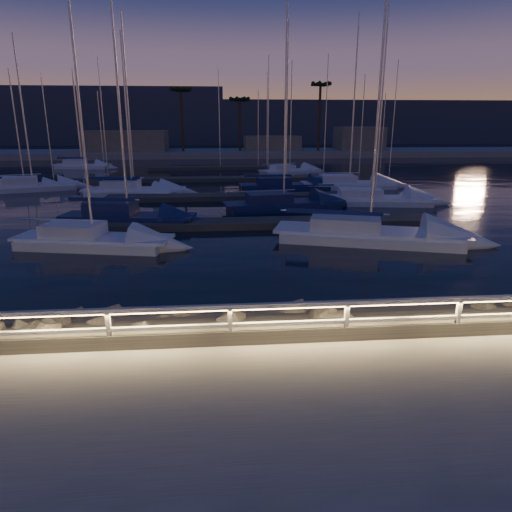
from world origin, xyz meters
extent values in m
plane|color=#A7A297|center=(0.00, 0.00, 0.00)|extent=(400.00, 400.00, 0.00)
cube|color=#A7A297|center=(0.00, -2.50, -0.10)|extent=(240.00, 5.00, 0.20)
cube|color=#605D53|center=(0.00, 1.50, -0.30)|extent=(240.00, 3.45, 1.29)
plane|color=black|center=(0.00, 80.00, -0.60)|extent=(320.00, 320.00, 0.00)
plane|color=black|center=(0.00, 0.00, -1.20)|extent=(400.00, 400.00, 0.00)
cube|color=white|center=(-5.00, 0.00, 0.50)|extent=(0.11, 0.11, 1.00)
cube|color=white|center=(-2.00, 0.00, 0.50)|extent=(0.11, 0.11, 1.00)
cube|color=white|center=(1.00, 0.00, 0.50)|extent=(0.11, 0.11, 1.00)
cube|color=white|center=(4.00, 0.00, 0.50)|extent=(0.11, 0.11, 1.00)
cube|color=white|center=(0.00, 0.00, 1.00)|extent=(44.00, 0.12, 0.12)
cube|color=white|center=(0.00, 0.00, 0.50)|extent=(44.00, 0.09, 0.09)
cube|color=#FFCA72|center=(0.00, -0.02, 0.92)|extent=(44.00, 0.04, 0.03)
sphere|color=#605D53|center=(5.52, 1.76, -0.27)|extent=(0.85, 0.85, 0.85)
sphere|color=#605D53|center=(-4.00, 1.67, -0.25)|extent=(0.99, 0.99, 0.99)
cube|color=#5B544B|center=(0.00, 16.00, -0.40)|extent=(22.00, 2.00, 0.40)
cube|color=#5B544B|center=(0.00, 26.00, -0.40)|extent=(22.00, 2.00, 0.40)
cube|color=#5B544B|center=(0.00, 38.00, -0.40)|extent=(22.00, 2.00, 0.40)
cube|color=#5B544B|center=(0.00, 50.00, -0.40)|extent=(22.00, 2.00, 0.40)
cube|color=#A7A297|center=(0.00, 74.00, -0.20)|extent=(160.00, 14.00, 1.20)
cube|color=gray|center=(-18.00, 74.00, 1.80)|extent=(14.00, 8.00, 4.00)
cube|color=gray|center=(8.00, 75.00, 1.30)|extent=(10.00, 6.00, 3.00)
cube|color=gray|center=(24.00, 74.00, 2.10)|extent=(8.00, 7.00, 4.60)
cylinder|color=#4C3923|center=(-8.00, 72.00, 5.65)|extent=(0.44, 0.44, 10.50)
cylinder|color=#4C3923|center=(2.00, 73.00, 4.90)|extent=(0.44, 0.44, 9.00)
cylinder|color=#4C3923|center=(16.00, 72.00, 6.15)|extent=(0.44, 0.44, 11.50)
cube|color=#31384C|center=(0.00, 130.00, 4.00)|extent=(220.00, 30.00, 14.00)
cube|color=#31384C|center=(-60.00, 140.00, 6.00)|extent=(120.00, 25.00, 18.00)
cube|color=navy|center=(-7.66, 17.18, -0.45)|extent=(7.71, 3.65, 0.63)
cube|color=navy|center=(-7.66, 17.18, -0.05)|extent=(8.26, 3.38, 0.17)
cube|color=navy|center=(-8.68, 17.35, 0.35)|extent=(3.15, 2.30, 0.74)
cylinder|color=silver|center=(-7.66, 17.18, 6.50)|extent=(0.14, 0.14, 12.86)
cylinder|color=silver|center=(-9.19, 17.43, 0.92)|extent=(4.58, 0.85, 0.09)
cube|color=white|center=(-8.44, 12.00, -0.45)|extent=(7.54, 3.84, 0.56)
cube|color=white|center=(-8.44, 12.00, -0.09)|extent=(8.05, 3.62, 0.15)
cube|color=white|center=(-9.42, 12.21, 0.26)|extent=(3.11, 2.34, 0.66)
cylinder|color=silver|center=(-8.44, 12.00, 6.26)|extent=(0.12, 0.12, 12.49)
cylinder|color=silver|center=(-9.90, 12.31, 0.77)|extent=(4.42, 1.02, 0.08)
cube|color=navy|center=(2.46, 21.35, -0.45)|extent=(8.21, 3.92, 0.57)
cube|color=navy|center=(2.46, 21.35, -0.09)|extent=(8.79, 3.65, 0.15)
cube|color=navy|center=(1.38, 21.16, 0.27)|extent=(3.35, 2.46, 0.67)
cylinder|color=silver|center=(2.46, 21.35, 6.86)|extent=(0.12, 0.12, 13.69)
cylinder|color=silver|center=(0.84, 21.07, 0.79)|extent=(4.87, 0.91, 0.08)
cube|color=white|center=(5.63, 12.00, -0.45)|extent=(9.53, 5.58, 0.61)
cube|color=white|center=(5.63, 12.00, -0.06)|extent=(10.11, 5.37, 0.17)
cube|color=white|center=(4.43, 12.38, 0.32)|extent=(4.03, 3.21, 0.72)
cylinder|color=silver|center=(5.63, 12.00, 7.89)|extent=(0.13, 0.13, 15.69)
cylinder|color=silver|center=(3.83, 12.56, 0.87)|extent=(5.42, 1.77, 0.09)
cube|color=white|center=(-18.85, 32.40, -0.45)|extent=(7.56, 4.60, 0.61)
cube|color=white|center=(-18.85, 32.40, -0.06)|extent=(8.01, 4.46, 0.17)
cube|color=white|center=(-19.80, 32.08, 0.33)|extent=(3.22, 2.61, 0.72)
cylinder|color=silver|center=(-18.85, 32.40, 6.28)|extent=(0.13, 0.13, 12.46)
cylinder|color=silver|center=(-20.27, 31.92, 0.88)|extent=(4.27, 1.55, 0.09)
cube|color=white|center=(-9.40, 28.73, -0.45)|extent=(7.39, 4.05, 0.55)
cube|color=white|center=(-9.40, 28.73, -0.10)|extent=(7.87, 3.86, 0.15)
cube|color=white|center=(-10.34, 28.98, 0.25)|extent=(3.09, 2.39, 0.65)
cylinder|color=silver|center=(-9.40, 28.73, 6.10)|extent=(0.12, 0.12, 12.20)
cylinder|color=silver|center=(-10.81, 29.11, 0.74)|extent=(4.27, 1.19, 0.08)
cube|color=white|center=(10.13, 31.41, -0.45)|extent=(8.28, 2.80, 0.60)
cube|color=white|center=(10.13, 31.41, -0.07)|extent=(8.97, 2.39, 0.16)
cube|color=white|center=(8.98, 31.41, 0.31)|extent=(3.23, 2.08, 0.70)
cylinder|color=silver|center=(10.13, 31.41, 7.22)|extent=(0.13, 0.13, 14.36)
cylinder|color=silver|center=(8.41, 31.41, 0.85)|extent=(5.17, 0.11, 0.09)
cube|color=white|center=(9.63, 22.87, -0.45)|extent=(8.41, 3.86, 0.54)
cube|color=white|center=(9.63, 22.87, -0.10)|extent=(9.02, 3.56, 0.15)
cube|color=white|center=(8.52, 23.04, 0.24)|extent=(3.42, 2.47, 0.64)
cylinder|color=silver|center=(9.63, 22.87, 7.03)|extent=(0.12, 0.12, 14.07)
cylinder|color=silver|center=(7.96, 23.12, 0.74)|extent=(5.02, 0.82, 0.08)
cube|color=white|center=(-20.00, 33.44, -0.45)|extent=(5.89, 2.57, 0.48)
cube|color=white|center=(-20.00, 33.44, -0.14)|extent=(6.32, 2.34, 0.13)
cube|color=white|center=(-20.79, 33.35, 0.17)|extent=(2.37, 1.68, 0.57)
cylinder|color=silver|center=(-20.00, 33.44, 4.89)|extent=(0.11, 0.11, 9.90)
cylinder|color=silver|center=(-21.18, 33.30, 0.61)|extent=(3.55, 0.49, 0.07)
cube|color=white|center=(-9.26, 28.87, -0.45)|extent=(7.94, 3.03, 0.61)
cube|color=white|center=(-9.26, 28.87, -0.06)|extent=(8.57, 2.67, 0.17)
cube|color=white|center=(-10.34, 28.93, 0.32)|extent=(3.14, 2.12, 0.72)
cylinder|color=silver|center=(-9.26, 28.87, 6.82)|extent=(0.13, 0.13, 13.55)
cylinder|color=silver|center=(-10.88, 28.96, 0.88)|extent=(4.88, 0.36, 0.09)
cube|color=white|center=(6.49, 44.13, -0.45)|extent=(7.32, 4.46, 0.50)
cube|color=white|center=(6.49, 44.13, -0.13)|extent=(7.75, 4.33, 0.14)
cube|color=white|center=(5.58, 43.81, 0.19)|extent=(3.12, 2.53, 0.59)
cylinder|color=silver|center=(6.49, 44.13, 5.99)|extent=(0.11, 0.11, 12.06)
cylinder|color=silver|center=(5.12, 43.65, 0.64)|extent=(4.12, 1.49, 0.07)
cube|color=navy|center=(4.04, 31.13, -0.45)|extent=(7.95, 2.91, 0.53)
cube|color=navy|center=(4.04, 31.13, -0.12)|extent=(8.59, 2.54, 0.14)
cube|color=navy|center=(2.95, 31.09, 0.22)|extent=(3.13, 2.08, 0.62)
cylinder|color=silver|center=(4.04, 31.13, 6.80)|extent=(0.11, 0.11, 13.64)
cylinder|color=silver|center=(2.41, 31.07, 0.70)|extent=(4.91, 0.26, 0.08)
cube|color=white|center=(-20.00, 52.59, -0.45)|extent=(7.08, 3.20, 0.58)
cube|color=white|center=(-20.00, 52.59, -0.08)|extent=(7.59, 2.94, 0.16)
cube|color=white|center=(-20.94, 52.72, 0.29)|extent=(2.87, 2.06, 0.68)
cylinder|color=silver|center=(-20.00, 52.59, 5.95)|extent=(0.13, 0.13, 11.85)
cylinder|color=silver|center=(-21.41, 52.78, 0.81)|extent=(4.24, 0.68, 0.08)
camera|label=1|loc=(-2.25, -10.56, 5.44)|focal=32.00mm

